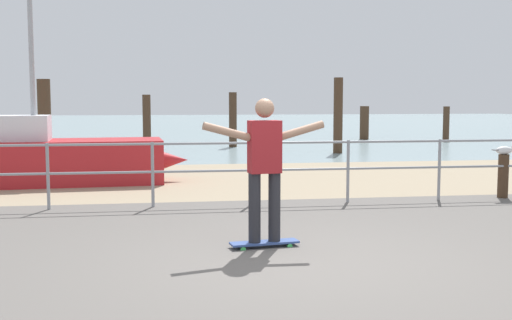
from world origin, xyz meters
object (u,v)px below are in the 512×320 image
at_px(skateboard, 264,243).
at_px(sailboat, 59,159).
at_px(bollard_short, 503,177).
at_px(seagull, 505,150).
at_px(skateboarder, 265,161).

bearing_deg(skateboard, sailboat, 117.95).
xyz_separation_m(bollard_short, seagull, (0.02, 0.00, 0.46)).
distance_m(skateboard, skateboarder, 0.95).
distance_m(skateboard, bollard_short, 5.58).
height_order(skateboarder, seagull, skateboarder).
xyz_separation_m(sailboat, skateboarder, (3.19, -6.02, 0.50)).
bearing_deg(bollard_short, skateboarder, -147.12).
relative_size(sailboat, skateboarder, 3.04).
xyz_separation_m(sailboat, skateboard, (3.19, -6.02, -0.45)).
bearing_deg(seagull, skateboard, -147.19).
height_order(skateboarder, bollard_short, skateboarder).
bearing_deg(sailboat, skateboarder, -62.05).
bearing_deg(bollard_short, sailboat, 159.17).
relative_size(skateboard, skateboarder, 0.50).
height_order(skateboard, seagull, seagull).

